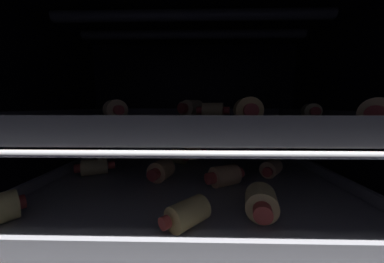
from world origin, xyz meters
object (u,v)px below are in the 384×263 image
(pig_in_blanket_upper_0, at_px, (191,108))
(baking_tray_lower, at_px, (192,177))
(heating_element, at_px, (191,15))
(pig_in_blanket_upper_6, at_px, (115,110))
(pig_in_blanket_lower_1, at_px, (225,176))
(oven_rack_upper, at_px, (192,126))
(pig_in_blanket_upper_3, at_px, (380,113))
(pig_in_blanket_lower_3, at_px, (261,202))
(oven_rack_lower, at_px, (192,182))
(pig_in_blanket_upper_2, at_px, (213,110))
(pig_in_blanket_upper_1, at_px, (247,110))
(pig_in_blanket_upper_5, at_px, (187,108))
(pig_in_blanket_lower_0, at_px, (95,166))
(pig_in_blanket_lower_6, at_px, (179,157))
(pig_in_blanket_lower_7, at_px, (272,169))
(pig_in_blanket_lower_5, at_px, (161,170))
(pig_in_blanket_lower_8, at_px, (184,213))
(baking_tray_upper, at_px, (192,120))
(pig_in_blanket_lower_4, at_px, (0,208))
(pig_in_blanket_lower_2, at_px, (195,153))
(pig_in_blanket_upper_4, at_px, (312,111))

(pig_in_blanket_upper_0, bearing_deg, baking_tray_lower, -86.94)
(heating_element, height_order, pig_in_blanket_upper_6, heating_element)
(pig_in_blanket_lower_1, distance_m, oven_rack_upper, 0.10)
(pig_in_blanket_upper_3, distance_m, pig_in_blanket_upper_6, 0.32)
(heating_element, distance_m, pig_in_blanket_lower_3, 0.29)
(oven_rack_lower, height_order, pig_in_blanket_upper_2, pig_in_blanket_upper_2)
(pig_in_blanket_upper_1, relative_size, pig_in_blanket_upper_5, 1.28)
(pig_in_blanket_lower_0, distance_m, pig_in_blanket_lower_6, 0.16)
(pig_in_blanket_lower_7, bearing_deg, pig_in_blanket_lower_5, -174.30)
(baking_tray_lower, distance_m, pig_in_blanket_lower_5, 0.06)
(pig_in_blanket_lower_3, bearing_deg, pig_in_blanket_upper_2, 106.90)
(baking_tray_lower, distance_m, pig_in_blanket_lower_8, 0.15)
(oven_rack_upper, distance_m, pig_in_blanket_upper_2, 0.05)
(baking_tray_upper, relative_size, pig_in_blanket_upper_2, 7.94)
(pig_in_blanket_lower_8, relative_size, pig_in_blanket_upper_2, 0.82)
(pig_in_blanket_lower_1, height_order, pig_in_blanket_upper_2, pig_in_blanket_upper_2)
(pig_in_blanket_lower_4, xyz_separation_m, pig_in_blanket_lower_7, (0.33, 0.14, -0.00))
(heating_element, height_order, pig_in_blanket_upper_0, heating_element)
(oven_rack_upper, bearing_deg, pig_in_blanket_lower_4, -143.32)
(baking_tray_lower, distance_m, oven_rack_upper, 0.09)
(pig_in_blanket_lower_0, distance_m, pig_in_blanket_upper_3, 0.40)
(heating_element, height_order, pig_in_blanket_lower_5, heating_element)
(oven_rack_upper, bearing_deg, pig_in_blanket_upper_2, 15.19)
(pig_in_blanket_lower_8, bearing_deg, pig_in_blanket_lower_3, 12.18)
(pig_in_blanket_upper_2, distance_m, pig_in_blanket_upper_5, 0.13)
(pig_in_blanket_upper_6, bearing_deg, pig_in_blanket_lower_1, -2.90)
(pig_in_blanket_lower_2, relative_size, pig_in_blanket_lower_6, 1.24)
(oven_rack_lower, bearing_deg, pig_in_blanket_lower_7, -1.80)
(pig_in_blanket_lower_1, bearing_deg, pig_in_blanket_upper_0, 116.21)
(pig_in_blanket_lower_7, xyz_separation_m, pig_in_blanket_upper_1, (-0.07, -0.08, 0.10))
(pig_in_blanket_upper_3, bearing_deg, pig_in_blanket_lower_4, -179.39)
(pig_in_blanket_upper_0, bearing_deg, pig_in_blanket_lower_7, -27.27)
(baking_tray_lower, height_order, pig_in_blanket_lower_4, pig_in_blanket_lower_4)
(baking_tray_lower, bearing_deg, pig_in_blanket_upper_5, 96.47)
(pig_in_blanket_lower_5, bearing_deg, pig_in_blanket_upper_1, -26.51)
(pig_in_blanket_lower_7, relative_size, oven_rack_upper, 0.09)
(pig_in_blanket_lower_2, distance_m, pig_in_blanket_lower_7, 0.17)
(heating_element, bearing_deg, pig_in_blanket_upper_2, 15.19)
(pig_in_blanket_lower_8, bearing_deg, pig_in_blanket_lower_5, 110.11)
(pig_in_blanket_lower_0, relative_size, pig_in_blanket_upper_5, 1.36)
(pig_in_blanket_lower_1, bearing_deg, oven_rack_lower, 139.78)
(pig_in_blanket_lower_1, distance_m, pig_in_blanket_lower_2, 0.15)
(baking_tray_lower, xyz_separation_m, pig_in_blanket_lower_1, (0.05, -0.04, 0.02))
(pig_in_blanket_upper_2, bearing_deg, pig_in_blanket_upper_1, -69.36)
(pig_in_blanket_lower_4, bearing_deg, pig_in_blanket_upper_4, 19.88)
(pig_in_blanket_lower_3, bearing_deg, baking_tray_upper, 121.55)
(pig_in_blanket_lower_0, bearing_deg, pig_in_blanket_upper_3, -22.03)
(pig_in_blanket_lower_4, xyz_separation_m, pig_in_blanket_lower_8, (0.19, -0.00, -0.00))
(pig_in_blanket_upper_5, bearing_deg, pig_in_blanket_upper_2, -66.32)
(baking_tray_lower, height_order, pig_in_blanket_upper_6, pig_in_blanket_upper_6)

